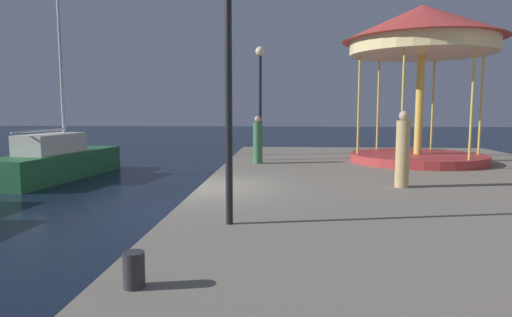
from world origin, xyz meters
TOP-DOWN VIEW (x-y plane):
  - ground_plane at (0.00, 0.00)m, footprint 120.00×120.00m
  - quay_dock at (6.04, 0.00)m, footprint 12.08×23.87m
  - sailboat_green at (-6.84, 5.85)m, footprint 2.64×6.66m
  - carousel at (7.08, 5.71)m, footprint 5.69×5.69m
  - lamp_post_near_edge at (1.23, -3.58)m, footprint 0.36×0.36m
  - lamp_post_mid_promenade at (1.21, 5.97)m, footprint 0.36×0.36m
  - bollard_north at (0.52, -6.33)m, footprint 0.24×0.24m
  - person_far_corner at (5.10, 0.26)m, footprint 0.34×0.34m
  - person_mid_promenade at (1.19, 4.90)m, footprint 0.34×0.34m

SIDE VIEW (x-z plane):
  - ground_plane at x=0.00m, z-range 0.00..0.00m
  - quay_dock at x=6.04m, z-range 0.00..0.80m
  - sailboat_green at x=-6.84m, z-range -3.08..4.51m
  - bollard_north at x=0.52m, z-range 0.80..1.20m
  - person_mid_promenade at x=1.19m, z-range 0.74..2.46m
  - person_far_corner at x=5.10m, z-range 0.74..2.66m
  - lamp_post_mid_promenade at x=1.21m, z-range 1.59..5.89m
  - lamp_post_near_edge at x=1.23m, z-range 1.63..6.36m
  - carousel at x=7.08m, z-range 2.23..7.90m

